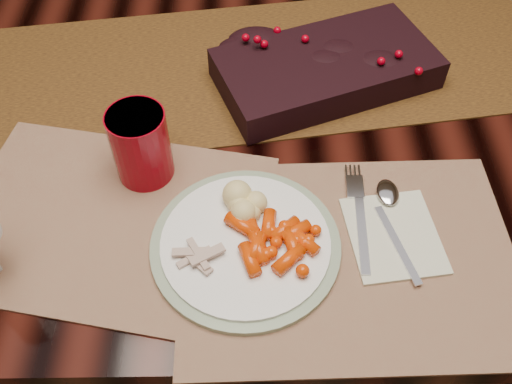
{
  "coord_description": "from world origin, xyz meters",
  "views": [
    {
      "loc": [
        -0.01,
        -0.75,
        1.43
      ],
      "look_at": [
        -0.0,
        -0.26,
        0.8
      ],
      "focal_mm": 40.0,
      "sensor_mm": 36.0,
      "label": 1
    }
  ],
  "objects_px": {
    "dining_table": "(257,218)",
    "dinner_plate": "(246,244)",
    "centerpiece": "(326,65)",
    "baby_carrots": "(273,244)",
    "napkin": "(393,235)",
    "placemat_main": "(348,256)",
    "mashed_potatoes": "(244,203)",
    "red_cup": "(141,145)",
    "turkey_shreds": "(199,254)"
  },
  "relations": [
    {
      "from": "placemat_main",
      "to": "dinner_plate",
      "type": "relative_size",
      "value": 1.75
    },
    {
      "from": "dining_table",
      "to": "mashed_potatoes",
      "type": "bearing_deg",
      "value": -94.74
    },
    {
      "from": "dinner_plate",
      "to": "red_cup",
      "type": "bearing_deg",
      "value": 137.2
    },
    {
      "from": "dining_table",
      "to": "placemat_main",
      "type": "bearing_deg",
      "value": -69.99
    },
    {
      "from": "dining_table",
      "to": "turkey_shreds",
      "type": "bearing_deg",
      "value": -103.53
    },
    {
      "from": "centerpiece",
      "to": "napkin",
      "type": "distance_m",
      "value": 0.34
    },
    {
      "from": "dining_table",
      "to": "baby_carrots",
      "type": "height_order",
      "value": "baby_carrots"
    },
    {
      "from": "mashed_potatoes",
      "to": "red_cup",
      "type": "bearing_deg",
      "value": 149.18
    },
    {
      "from": "dinner_plate",
      "to": "napkin",
      "type": "bearing_deg",
      "value": 4.32
    },
    {
      "from": "dining_table",
      "to": "baby_carrots",
      "type": "relative_size",
      "value": 17.12
    },
    {
      "from": "placemat_main",
      "to": "baby_carrots",
      "type": "height_order",
      "value": "baby_carrots"
    },
    {
      "from": "centerpiece",
      "to": "dinner_plate",
      "type": "height_order",
      "value": "centerpiece"
    },
    {
      "from": "centerpiece",
      "to": "placemat_main",
      "type": "bearing_deg",
      "value": -89.84
    },
    {
      "from": "dinner_plate",
      "to": "dining_table",
      "type": "bearing_deg",
      "value": 86.41
    },
    {
      "from": "placemat_main",
      "to": "mashed_potatoes",
      "type": "distance_m",
      "value": 0.16
    },
    {
      "from": "placemat_main",
      "to": "turkey_shreds",
      "type": "bearing_deg",
      "value": -178.4
    },
    {
      "from": "turkey_shreds",
      "to": "placemat_main",
      "type": "bearing_deg",
      "value": 2.7
    },
    {
      "from": "turkey_shreds",
      "to": "red_cup",
      "type": "height_order",
      "value": "red_cup"
    },
    {
      "from": "dining_table",
      "to": "dinner_plate",
      "type": "xyz_separation_m",
      "value": [
        -0.02,
        -0.32,
        0.39
      ]
    },
    {
      "from": "placemat_main",
      "to": "turkey_shreds",
      "type": "xyz_separation_m",
      "value": [
        -0.2,
        -0.01,
        0.02
      ]
    },
    {
      "from": "baby_carrots",
      "to": "centerpiece",
      "type": "bearing_deg",
      "value": 73.93
    },
    {
      "from": "dining_table",
      "to": "dinner_plate",
      "type": "distance_m",
      "value": 0.5
    },
    {
      "from": "placemat_main",
      "to": "turkey_shreds",
      "type": "relative_size",
      "value": 6.64
    },
    {
      "from": "placemat_main",
      "to": "centerpiece",
      "type": "bearing_deg",
      "value": 89.06
    },
    {
      "from": "centerpiece",
      "to": "dinner_plate",
      "type": "distance_m",
      "value": 0.38
    },
    {
      "from": "dining_table",
      "to": "dinner_plate",
      "type": "bearing_deg",
      "value": -93.59
    },
    {
      "from": "dining_table",
      "to": "mashed_potatoes",
      "type": "distance_m",
      "value": 0.49
    },
    {
      "from": "baby_carrots",
      "to": "mashed_potatoes",
      "type": "bearing_deg",
      "value": 122.58
    },
    {
      "from": "placemat_main",
      "to": "mashed_potatoes",
      "type": "relative_size",
      "value": 6.25
    },
    {
      "from": "dining_table",
      "to": "napkin",
      "type": "relative_size",
      "value": 12.45
    },
    {
      "from": "centerpiece",
      "to": "napkin",
      "type": "bearing_deg",
      "value": -78.38
    },
    {
      "from": "centerpiece",
      "to": "red_cup",
      "type": "height_order",
      "value": "red_cup"
    },
    {
      "from": "dining_table",
      "to": "baby_carrots",
      "type": "distance_m",
      "value": 0.52
    },
    {
      "from": "dining_table",
      "to": "red_cup",
      "type": "relative_size",
      "value": 15.22
    },
    {
      "from": "dining_table",
      "to": "centerpiece",
      "type": "bearing_deg",
      "value": 13.66
    },
    {
      "from": "napkin",
      "to": "dinner_plate",
      "type": "bearing_deg",
      "value": 177.06
    },
    {
      "from": "dining_table",
      "to": "napkin",
      "type": "height_order",
      "value": "napkin"
    },
    {
      "from": "baby_carrots",
      "to": "napkin",
      "type": "bearing_deg",
      "value": 8.67
    },
    {
      "from": "red_cup",
      "to": "turkey_shreds",
      "type": "bearing_deg",
      "value": -61.61
    },
    {
      "from": "baby_carrots",
      "to": "red_cup",
      "type": "relative_size",
      "value": 0.89
    },
    {
      "from": "napkin",
      "to": "mashed_potatoes",
      "type": "bearing_deg",
      "value": 163.12
    },
    {
      "from": "red_cup",
      "to": "baby_carrots",
      "type": "bearing_deg",
      "value": -38.59
    },
    {
      "from": "placemat_main",
      "to": "napkin",
      "type": "xyz_separation_m",
      "value": [
        0.07,
        0.03,
        0.0
      ]
    },
    {
      "from": "mashed_potatoes",
      "to": "dinner_plate",
      "type": "bearing_deg",
      "value": -87.66
    },
    {
      "from": "turkey_shreds",
      "to": "red_cup",
      "type": "xyz_separation_m",
      "value": [
        -0.09,
        0.17,
        0.04
      ]
    },
    {
      "from": "baby_carrots",
      "to": "mashed_potatoes",
      "type": "height_order",
      "value": "mashed_potatoes"
    },
    {
      "from": "placemat_main",
      "to": "turkey_shreds",
      "type": "distance_m",
      "value": 0.21
    },
    {
      "from": "dining_table",
      "to": "napkin",
      "type": "bearing_deg",
      "value": -58.04
    },
    {
      "from": "dining_table",
      "to": "baby_carrots",
      "type": "xyz_separation_m",
      "value": [
        0.02,
        -0.33,
        0.4
      ]
    },
    {
      "from": "turkey_shreds",
      "to": "napkin",
      "type": "xyz_separation_m",
      "value": [
        0.27,
        0.04,
        -0.02
      ]
    }
  ]
}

